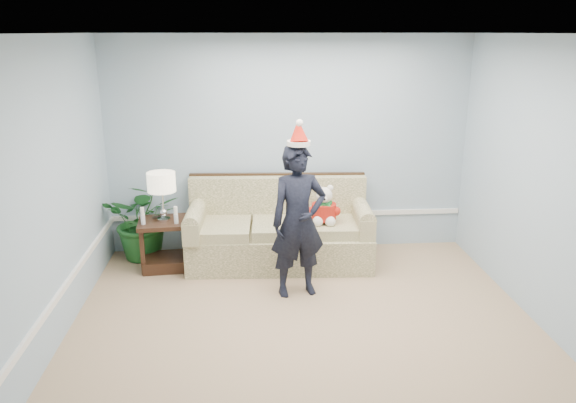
% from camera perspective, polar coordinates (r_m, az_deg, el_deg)
% --- Properties ---
extents(room_shell, '(4.54, 5.04, 2.74)m').
position_cam_1_polar(room_shell, '(4.61, 2.43, -0.34)').
color(room_shell, tan).
rests_on(room_shell, ground).
extents(wainscot_trim, '(4.49, 4.99, 0.06)m').
position_cam_1_polar(wainscot_trim, '(6.03, -10.22, -5.45)').
color(wainscot_trim, white).
rests_on(wainscot_trim, room_shell).
extents(sofa, '(2.23, 1.03, 1.02)m').
position_cam_1_polar(sofa, '(6.85, -0.89, -3.20)').
color(sofa, '#4A5528').
rests_on(sofa, room_shell).
extents(side_table, '(0.66, 0.57, 0.60)m').
position_cam_1_polar(side_table, '(6.85, -12.20, -4.77)').
color(side_table, '#382114').
rests_on(side_table, room_shell).
extents(table_lamp, '(0.33, 0.33, 0.58)m').
position_cam_1_polar(table_lamp, '(6.60, -12.73, 1.73)').
color(table_lamp, silver).
rests_on(table_lamp, side_table).
extents(candle_pair, '(0.43, 0.05, 0.20)m').
position_cam_1_polar(candle_pair, '(6.59, -12.94, -1.45)').
color(candle_pair, silver).
rests_on(candle_pair, side_table).
extents(houseplant, '(0.91, 0.79, 1.00)m').
position_cam_1_polar(houseplant, '(7.13, -14.37, -1.76)').
color(houseplant, '#19531F').
rests_on(houseplant, room_shell).
extents(man, '(0.66, 0.51, 1.63)m').
position_cam_1_polar(man, '(5.86, 1.05, -2.04)').
color(man, black).
rests_on(man, room_shell).
extents(santa_hat, '(0.25, 0.28, 0.28)m').
position_cam_1_polar(santa_hat, '(5.64, 1.09, 6.93)').
color(santa_hat, white).
rests_on(santa_hat, man).
extents(teddy_bear, '(0.32, 0.34, 0.47)m').
position_cam_1_polar(teddy_bear, '(6.63, 3.68, -0.79)').
color(teddy_bear, white).
rests_on(teddy_bear, sofa).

